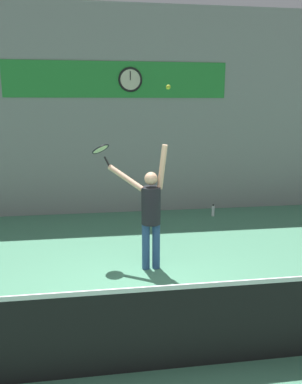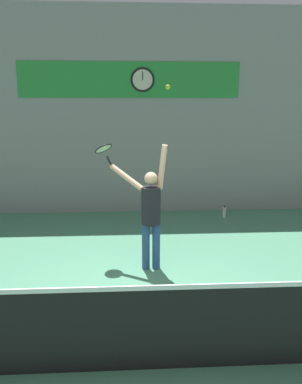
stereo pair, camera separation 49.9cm
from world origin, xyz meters
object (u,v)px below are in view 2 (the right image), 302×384
at_px(scoreboard_clock, 143,80).
at_px(tennis_ball, 168,87).
at_px(tennis_racket, 104,150).
at_px(water_bottle, 224,212).
at_px(tennis_player, 150,210).

bearing_deg(scoreboard_clock, tennis_ball, -85.96).
bearing_deg(tennis_ball, scoreboard_clock, 94.04).
xyz_separation_m(scoreboard_clock, tennis_racket, (-0.77, -2.94, -1.33)).
relative_size(scoreboard_clock, tennis_racket, 1.37).
xyz_separation_m(tennis_ball, water_bottle, (1.71, 2.91, -2.82)).
bearing_deg(tennis_player, tennis_racket, 145.93).
bearing_deg(tennis_racket, tennis_ball, -31.74).
bearing_deg(scoreboard_clock, water_bottle, -18.65).
relative_size(scoreboard_clock, water_bottle, 1.92).
relative_size(tennis_ball, water_bottle, 0.23).
bearing_deg(tennis_player, water_bottle, 54.80).
relative_size(tennis_player, tennis_ball, 29.77).
height_order(tennis_player, tennis_ball, tennis_ball).
bearing_deg(scoreboard_clock, tennis_player, -90.11).
distance_m(tennis_ball, water_bottle, 4.39).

